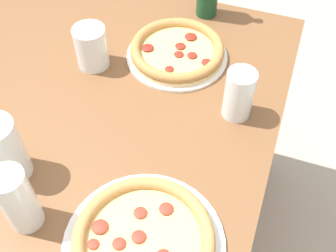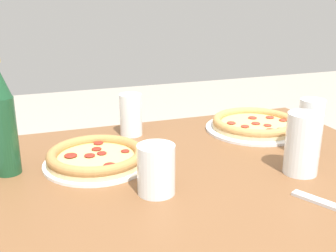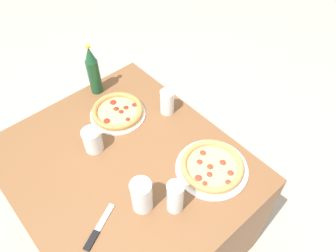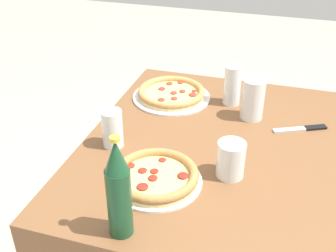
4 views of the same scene
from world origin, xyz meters
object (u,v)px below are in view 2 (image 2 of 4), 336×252
object	(u,v)px
pizza_margherita	(255,124)
glass_iced_tea	(131,117)
glass_cola	(302,146)
glass_mango_juice	(156,171)
pizza_veggie	(96,157)
glass_red_wine	(310,129)
beer_bottle	(3,121)

from	to	relation	value
pizza_margherita	glass_iced_tea	size ratio (longest dim) A/B	2.41
glass_cola	glass_mango_juice	world-z (taller)	glass_cola
pizza_veggie	pizza_margherita	bearing A→B (deg)	11.81
glass_mango_juice	glass_iced_tea	bearing A→B (deg)	83.41
pizza_margherita	glass_mango_juice	distance (m)	0.53
glass_cola	glass_iced_tea	size ratio (longest dim) A/B	1.18
pizza_margherita	glass_iced_tea	bearing A→B (deg)	167.40
pizza_margherita	glass_red_wine	size ratio (longest dim) A/B	1.98
pizza_margherita	beer_bottle	size ratio (longest dim) A/B	1.10
pizza_veggie	glass_iced_tea	distance (m)	0.24
pizza_veggie	glass_iced_tea	size ratio (longest dim) A/B	2.11
glass_cola	beer_bottle	world-z (taller)	beer_bottle
glass_cola	glass_mango_juice	bearing A→B (deg)	177.58
glass_red_wine	glass_iced_tea	size ratio (longest dim) A/B	1.21
glass_cola	glass_iced_tea	bearing A→B (deg)	127.87
pizza_veggie	beer_bottle	distance (m)	0.24
pizza_veggie	glass_red_wine	distance (m)	0.57
glass_mango_juice	beer_bottle	xyz separation A→B (m)	(-0.31, 0.22, 0.08)
pizza_veggie	beer_bottle	xyz separation A→B (m)	(-0.21, 0.02, 0.11)
glass_cola	glass_red_wine	world-z (taller)	glass_red_wine
glass_red_wine	beer_bottle	bearing A→B (deg)	169.17
pizza_veggie	glass_red_wine	world-z (taller)	glass_red_wine
pizza_veggie	glass_red_wine	bearing A→B (deg)	-12.86
glass_iced_tea	beer_bottle	distance (m)	0.40
pizza_margherita	beer_bottle	world-z (taller)	beer_bottle
pizza_margherita	glass_cola	distance (m)	0.33
glass_iced_tea	beer_bottle	xyz separation A→B (m)	(-0.35, -0.17, 0.08)
pizza_margherita	glass_cola	world-z (taller)	glass_cola
pizza_veggie	glass_mango_juice	world-z (taller)	glass_mango_juice
glass_cola	beer_bottle	distance (m)	0.71
glass_red_wine	glass_cola	bearing A→B (deg)	-134.91
glass_mango_juice	beer_bottle	world-z (taller)	beer_bottle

